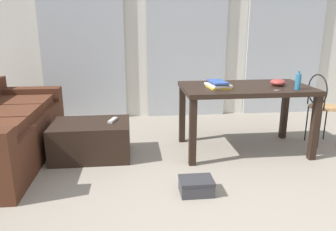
{
  "coord_description": "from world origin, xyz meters",
  "views": [
    {
      "loc": [
        -0.85,
        -2.08,
        1.42
      ],
      "look_at": [
        -0.46,
        1.47,
        0.42
      ],
      "focal_mm": 34.86,
      "sensor_mm": 36.0,
      "label": 1
    }
  ],
  "objects_px": {
    "craft_table": "(245,95)",
    "wire_chair": "(321,101)",
    "bottle_near": "(298,82)",
    "book_stack": "(218,85)",
    "bowl": "(278,82)",
    "shoebox": "(196,186)",
    "tv_remote_primary": "(113,120)",
    "scissors": "(280,90)",
    "coffee_table": "(91,140)"
  },
  "relations": [
    {
      "from": "book_stack",
      "to": "shoebox",
      "type": "bearing_deg",
      "value": -114.32
    },
    {
      "from": "shoebox",
      "to": "bowl",
      "type": "bearing_deg",
      "value": 40.28
    },
    {
      "from": "coffee_table",
      "to": "wire_chair",
      "type": "height_order",
      "value": "wire_chair"
    },
    {
      "from": "craft_table",
      "to": "bowl",
      "type": "distance_m",
      "value": 0.38
    },
    {
      "from": "craft_table",
      "to": "bowl",
      "type": "relative_size",
      "value": 8.42
    },
    {
      "from": "craft_table",
      "to": "tv_remote_primary",
      "type": "xyz_separation_m",
      "value": [
        -1.48,
        0.02,
        -0.25
      ]
    },
    {
      "from": "scissors",
      "to": "coffee_table",
      "type": "bearing_deg",
      "value": 172.68
    },
    {
      "from": "craft_table",
      "to": "scissors",
      "type": "distance_m",
      "value": 0.39
    },
    {
      "from": "tv_remote_primary",
      "to": "craft_table",
      "type": "bearing_deg",
      "value": 17.93
    },
    {
      "from": "bowl",
      "to": "shoebox",
      "type": "relative_size",
      "value": 0.58
    },
    {
      "from": "wire_chair",
      "to": "bowl",
      "type": "height_order",
      "value": "wire_chair"
    },
    {
      "from": "coffee_table",
      "to": "wire_chair",
      "type": "distance_m",
      "value": 2.71
    },
    {
      "from": "craft_table",
      "to": "bowl",
      "type": "height_order",
      "value": "bowl"
    },
    {
      "from": "bottle_near",
      "to": "scissors",
      "type": "bearing_deg",
      "value": -176.47
    },
    {
      "from": "tv_remote_primary",
      "to": "shoebox",
      "type": "xyz_separation_m",
      "value": [
        0.75,
        -0.96,
        -0.34
      ]
    },
    {
      "from": "bowl",
      "to": "tv_remote_primary",
      "type": "xyz_separation_m",
      "value": [
        -1.84,
        0.04,
        -0.39
      ]
    },
    {
      "from": "craft_table",
      "to": "book_stack",
      "type": "bearing_deg",
      "value": -168.78
    },
    {
      "from": "bowl",
      "to": "book_stack",
      "type": "distance_m",
      "value": 0.69
    },
    {
      "from": "bowl",
      "to": "book_stack",
      "type": "relative_size",
      "value": 0.55
    },
    {
      "from": "craft_table",
      "to": "shoebox",
      "type": "relative_size",
      "value": 4.85
    },
    {
      "from": "craft_table",
      "to": "scissors",
      "type": "bearing_deg",
      "value": -44.11
    },
    {
      "from": "bottle_near",
      "to": "book_stack",
      "type": "relative_size",
      "value": 0.63
    },
    {
      "from": "craft_table",
      "to": "scissors",
      "type": "xyz_separation_m",
      "value": [
        0.27,
        -0.26,
        0.1
      ]
    },
    {
      "from": "coffee_table",
      "to": "scissors",
      "type": "xyz_separation_m",
      "value": [
        1.99,
        -0.26,
        0.56
      ]
    },
    {
      "from": "scissors",
      "to": "tv_remote_primary",
      "type": "relative_size",
      "value": 0.65
    },
    {
      "from": "craft_table",
      "to": "tv_remote_primary",
      "type": "distance_m",
      "value": 1.5
    },
    {
      "from": "craft_table",
      "to": "wire_chair",
      "type": "distance_m",
      "value": 0.98
    },
    {
      "from": "bottle_near",
      "to": "bowl",
      "type": "height_order",
      "value": "bottle_near"
    },
    {
      "from": "wire_chair",
      "to": "coffee_table",
      "type": "bearing_deg",
      "value": -177.88
    },
    {
      "from": "craft_table",
      "to": "coffee_table",
      "type": "bearing_deg",
      "value": -179.73
    },
    {
      "from": "wire_chair",
      "to": "tv_remote_primary",
      "type": "xyz_separation_m",
      "value": [
        -2.45,
        -0.07,
        -0.13
      ]
    },
    {
      "from": "wire_chair",
      "to": "bowl",
      "type": "bearing_deg",
      "value": -169.62
    },
    {
      "from": "bottle_near",
      "to": "scissors",
      "type": "height_order",
      "value": "bottle_near"
    },
    {
      "from": "tv_remote_primary",
      "to": "wire_chair",
      "type": "bearing_deg",
      "value": 20.38
    },
    {
      "from": "tv_remote_primary",
      "to": "shoebox",
      "type": "distance_m",
      "value": 1.26
    },
    {
      "from": "coffee_table",
      "to": "craft_table",
      "type": "height_order",
      "value": "craft_table"
    },
    {
      "from": "wire_chair",
      "to": "tv_remote_primary",
      "type": "distance_m",
      "value": 2.45
    },
    {
      "from": "bowl",
      "to": "scissors",
      "type": "height_order",
      "value": "bowl"
    },
    {
      "from": "wire_chair",
      "to": "bowl",
      "type": "distance_m",
      "value": 0.67
    },
    {
      "from": "bowl",
      "to": "shoebox",
      "type": "xyz_separation_m",
      "value": [
        -1.09,
        -0.92,
        -0.73
      ]
    },
    {
      "from": "bottle_near",
      "to": "book_stack",
      "type": "bearing_deg",
      "value": 166.93
    },
    {
      "from": "book_stack",
      "to": "scissors",
      "type": "distance_m",
      "value": 0.64
    },
    {
      "from": "book_stack",
      "to": "scissors",
      "type": "height_order",
      "value": "book_stack"
    },
    {
      "from": "craft_table",
      "to": "shoebox",
      "type": "bearing_deg",
      "value": -127.73
    },
    {
      "from": "coffee_table",
      "to": "bottle_near",
      "type": "relative_size",
      "value": 4.33
    },
    {
      "from": "coffee_table",
      "to": "book_stack",
      "type": "height_order",
      "value": "book_stack"
    },
    {
      "from": "coffee_table",
      "to": "shoebox",
      "type": "relative_size",
      "value": 2.87
    },
    {
      "from": "craft_table",
      "to": "shoebox",
      "type": "xyz_separation_m",
      "value": [
        -0.73,
        -0.94,
        -0.59
      ]
    },
    {
      "from": "scissors",
      "to": "shoebox",
      "type": "distance_m",
      "value": 1.39
    },
    {
      "from": "coffee_table",
      "to": "scissors",
      "type": "bearing_deg",
      "value": -7.32
    }
  ]
}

